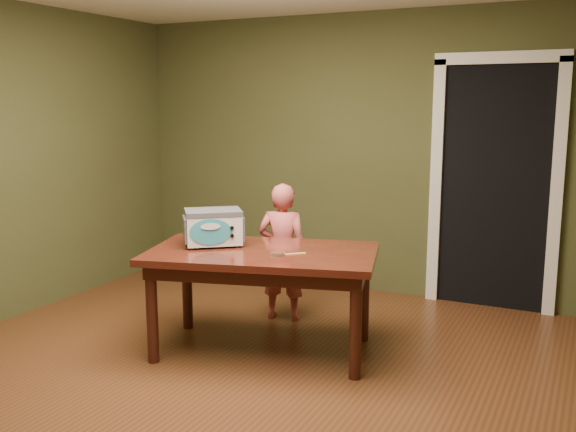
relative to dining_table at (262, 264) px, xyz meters
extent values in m
plane|color=brown|center=(0.00, -0.68, -0.65)|extent=(5.00, 5.00, 0.00)
cube|color=#444A27|center=(0.00, 1.82, 0.65)|extent=(4.50, 0.02, 2.60)
cube|color=black|center=(1.30, 2.12, 0.40)|extent=(0.90, 0.60, 2.10)
cube|color=black|center=(1.30, 1.80, 0.40)|extent=(0.90, 0.02, 2.10)
cube|color=white|center=(0.80, 1.79, 0.40)|extent=(0.10, 0.06, 2.20)
cube|color=white|center=(1.80, 1.79, 0.40)|extent=(0.10, 0.06, 2.20)
cube|color=white|center=(1.30, 1.79, 1.50)|extent=(1.10, 0.06, 0.10)
cube|color=#3E130E|center=(0.00, 0.00, 0.07)|extent=(1.78, 1.28, 0.05)
cube|color=#33140C|center=(0.00, 0.00, 0.00)|extent=(1.63, 1.14, 0.10)
cylinder|color=#33140C|center=(-0.59, -0.52, -0.30)|extent=(0.08, 0.08, 0.70)
cylinder|color=#33140C|center=(-0.77, 0.16, -0.30)|extent=(0.08, 0.08, 0.70)
cylinder|color=#33140C|center=(0.77, -0.16, -0.30)|extent=(0.08, 0.08, 0.70)
cylinder|color=#33140C|center=(0.59, 0.52, -0.30)|extent=(0.08, 0.08, 0.70)
cylinder|color=#4C4F54|center=(-0.46, -0.20, 0.11)|extent=(0.03, 0.03, 0.02)
cylinder|color=#4C4F54|center=(-0.59, -0.03, 0.11)|extent=(0.03, 0.03, 0.02)
cylinder|color=#4C4F54|center=(-0.20, 0.00, 0.11)|extent=(0.03, 0.03, 0.02)
cylinder|color=#4C4F54|center=(-0.34, 0.17, 0.11)|extent=(0.03, 0.03, 0.02)
cube|color=white|center=(-0.40, -0.01, 0.23)|extent=(0.48, 0.46, 0.22)
cube|color=#4C4F54|center=(-0.40, -0.01, 0.35)|extent=(0.49, 0.47, 0.03)
cube|color=#4C4F54|center=(-0.56, -0.14, 0.23)|extent=(0.17, 0.21, 0.17)
cube|color=#4C4F54|center=(-0.24, 0.11, 0.23)|extent=(0.17, 0.21, 0.17)
ellipsoid|color=teal|center=(-0.34, -0.15, 0.23)|extent=(0.24, 0.19, 0.19)
cylinder|color=black|center=(-0.21, -0.06, 0.25)|extent=(0.03, 0.03, 0.03)
cylinder|color=black|center=(-0.21, -0.06, 0.20)|extent=(0.03, 0.02, 0.02)
cylinder|color=silver|center=(0.17, -0.09, 0.11)|extent=(0.10, 0.10, 0.02)
cylinder|color=#502E1A|center=(0.17, -0.09, 0.12)|extent=(0.09, 0.09, 0.01)
cube|color=#DFB461|center=(0.25, -0.02, 0.10)|extent=(0.15, 0.14, 0.01)
imported|color=#D35857|center=(-0.19, 0.70, -0.08)|extent=(0.46, 0.35, 1.14)
camera|label=1|loc=(2.11, -3.90, 1.13)|focal=40.00mm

